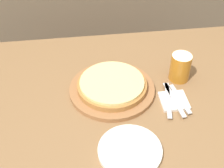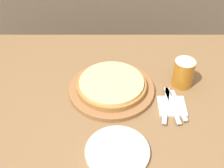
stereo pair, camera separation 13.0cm
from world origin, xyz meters
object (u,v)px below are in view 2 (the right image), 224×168
Objects in this scene: beer_glass at (184,72)px; spoon at (179,105)px; pizza_on_board at (112,87)px; dinner_plate at (118,152)px; fork at (166,105)px; dinner_knife at (173,105)px.

spoon is at bearing -104.57° from beer_glass.
pizza_on_board is 0.32m from dinner_plate.
fork is (0.22, -0.10, -0.01)m from pizza_on_board.
beer_glass is 0.60× the size of dinner_knife.
beer_glass is 0.16m from dinner_knife.
fork is at bearing 180.00° from dinner_knife.
spoon is at bearing 42.19° from dinner_plate.
pizza_on_board is 0.31m from beer_glass.
fork is at bearing 48.64° from dinner_plate.
dinner_knife is at bearing 45.23° from dinner_plate.
spoon is at bearing -20.03° from pizza_on_board.
beer_glass is 0.47m from dinner_plate.
beer_glass reaches higher than fork.
dinner_knife is (0.22, 0.22, 0.01)m from dinner_plate.
fork is (-0.09, -0.14, -0.05)m from beer_glass.
spoon is (0.27, -0.10, -0.01)m from pizza_on_board.
beer_glass is at bearing 66.52° from dinner_knife.
pizza_on_board reaches higher than dinner_plate.
pizza_on_board is 0.26m from dinner_knife.
spoon is at bearing 0.00° from fork.
dinner_knife is 0.03m from spoon.
pizza_on_board reaches higher than spoon.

